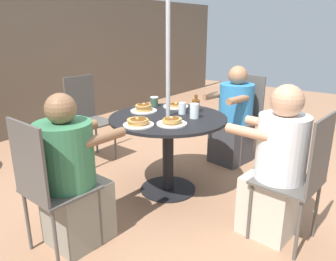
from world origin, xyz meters
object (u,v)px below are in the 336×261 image
at_px(patio_table, 168,133).
at_px(pancake_plate_d, 172,122).
at_px(coffee_cup, 154,102).
at_px(pancake_plate_a, 176,106).
at_px(pancake_plate_b, 144,109).
at_px(pancake_plate_c, 138,123).
at_px(drinking_glass_a, 182,108).
at_px(patio_chair_east, 301,174).
at_px(drinking_glass_b, 194,111).
at_px(diner_north, 72,179).
at_px(patio_chair_south, 243,112).
at_px(patio_chair_north, 47,182).
at_px(diner_east, 276,170).
at_px(syrup_bottle, 196,105).
at_px(patio_chair_west, 87,114).
at_px(diner_south, 233,120).

relative_size(patio_table, pancake_plate_d, 4.20).
bearing_deg(coffee_cup, pancake_plate_a, -62.07).
xyz_separation_m(pancake_plate_b, pancake_plate_c, (-0.37, -0.27, -0.00)).
bearing_deg(drinking_glass_a, patio_chair_east, -102.20).
bearing_deg(drinking_glass_b, patio_table, 115.34).
xyz_separation_m(diner_north, pancake_plate_d, (0.85, -0.22, 0.25)).
bearing_deg(patio_chair_south, patio_chair_north, 92.91).
distance_m(coffee_cup, drinking_glass_b, 0.58).
bearing_deg(pancake_plate_d, coffee_cup, 52.27).
relative_size(patio_chair_north, drinking_glass_a, 9.15).
height_order(patio_chair_north, drinking_glass_a, patio_chair_north).
distance_m(diner_east, syrup_bottle, 1.04).
bearing_deg(diner_north, pancake_plate_a, 97.32).
relative_size(diner_north, syrup_bottle, 6.73).
bearing_deg(patio_table, patio_chair_south, -8.34).
relative_size(patio_chair_east, pancake_plate_d, 3.84).
distance_m(patio_chair_north, patio_chair_east, 1.68).
height_order(pancake_plate_b, syrup_bottle, syrup_bottle).
distance_m(patio_chair_west, pancake_plate_a, 1.10).
xyz_separation_m(diner_south, pancake_plate_c, (-1.38, 0.17, 0.26)).
bearing_deg(syrup_bottle, pancake_plate_c, 169.20).
bearing_deg(patio_chair_south, drinking_glass_b, 100.32).
bearing_deg(diner_north, patio_chair_north, -90.00).
relative_size(diner_east, coffee_cup, 11.89).
relative_size(patio_chair_east, syrup_bottle, 5.91).
distance_m(patio_chair_north, diner_north, 0.19).
bearing_deg(pancake_plate_a, diner_east, -109.26).
relative_size(patio_chair_south, pancake_plate_a, 3.84).
bearing_deg(patio_chair_north, pancake_plate_b, 103.82).
distance_m(diner_east, pancake_plate_a, 1.28).
xyz_separation_m(patio_chair_south, syrup_bottle, (-0.90, 0.07, 0.24)).
bearing_deg(drinking_glass_b, patio_chair_west, 91.86).
bearing_deg(diner_south, patio_chair_east, 141.93).
xyz_separation_m(diner_east, drinking_glass_b, (0.18, 0.81, 0.27)).
bearing_deg(diner_east, drinking_glass_a, 80.83).
distance_m(pancake_plate_d, syrup_bottle, 0.48).
distance_m(patio_table, syrup_bottle, 0.38).
xyz_separation_m(patio_chair_east, patio_chair_west, (0.15, 2.41, 0.00)).
bearing_deg(diner_south, patio_chair_south, -90.00).
height_order(diner_north, drinking_glass_b, diner_north).
distance_m(patio_table, drinking_glass_b, 0.32).
xyz_separation_m(patio_chair_south, pancake_plate_d, (-1.37, 0.00, 0.20)).
distance_m(diner_south, syrup_bottle, 0.78).
relative_size(pancake_plate_b, coffee_cup, 2.63).
bearing_deg(coffee_cup, drinking_glass_b, -103.19).
distance_m(diner_east, pancake_plate_d, 0.89).
distance_m(patio_table, pancake_plate_d, 0.30).
xyz_separation_m(diner_north, drinking_glass_b, (1.13, -0.26, 0.30)).
bearing_deg(patio_chair_west, drinking_glass_a, 97.35).
bearing_deg(drinking_glass_a, diner_south, -7.07).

